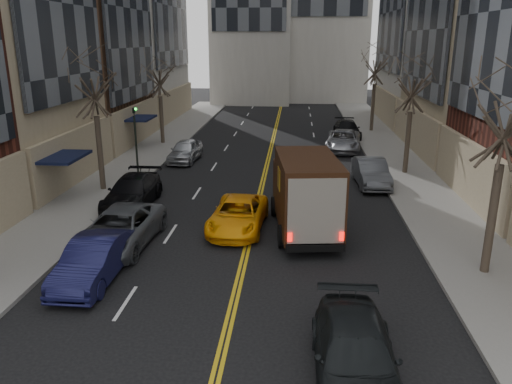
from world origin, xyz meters
TOP-DOWN VIEW (x-y plane):
  - sidewalk_left at (-9.00, 27.00)m, footprint 4.00×66.00m
  - sidewalk_right at (9.00, 27.00)m, footprint 4.00×66.00m
  - tree_lf_mid at (-8.80, 20.00)m, footprint 3.20×3.20m
  - tree_lf_far at (-8.80, 33.00)m, footprint 3.20×3.20m
  - tree_rt_near at (8.80, 11.00)m, footprint 3.20×3.20m
  - tree_rt_mid at (8.80, 25.00)m, footprint 3.20×3.20m
  - tree_rt_far at (8.80, 40.00)m, footprint 3.20×3.20m
  - traffic_signal at (-7.39, 22.00)m, footprint 0.29×0.26m
  - ups_truck at (2.36, 14.76)m, footprint 3.17×6.58m
  - observer_sedan at (3.46, 4.68)m, footprint 2.08×5.07m
  - taxi at (-0.60, 14.81)m, footprint 2.56×5.04m
  - pedestrian at (1.76, 13.88)m, footprint 0.54×0.66m
  - parked_lf_b at (-5.10, 9.48)m, footprint 1.63×4.58m
  - parked_lf_c at (-5.20, 12.49)m, footprint 2.81×5.59m
  - parked_lf_d at (-6.30, 17.57)m, footprint 2.20×5.28m
  - parked_lf_e at (-5.71, 27.39)m, footprint 2.03×4.46m
  - parked_rt_a at (6.30, 22.37)m, footprint 1.85×4.76m
  - parked_rt_b at (5.53, 31.84)m, footprint 3.14×5.70m
  - parked_rt_c at (6.30, 36.99)m, footprint 2.15×5.03m

SIDE VIEW (x-z plane):
  - sidewalk_left at x=-9.00m, z-range 0.00..0.15m
  - sidewalk_right at x=9.00m, z-range 0.00..0.15m
  - taxi at x=-0.60m, z-range 0.00..1.37m
  - parked_rt_c at x=6.30m, z-range 0.00..1.45m
  - observer_sedan at x=3.46m, z-range 0.00..1.47m
  - parked_lf_e at x=-5.71m, z-range 0.00..1.49m
  - parked_lf_b at x=-5.10m, z-range 0.00..1.50m
  - parked_rt_b at x=5.53m, z-range 0.00..1.51m
  - parked_lf_c at x=-5.20m, z-range 0.00..1.52m
  - parked_lf_d at x=-6.30m, z-range 0.00..1.52m
  - parked_rt_a at x=6.30m, z-range 0.00..1.55m
  - pedestrian at x=1.76m, z-range 0.00..1.56m
  - ups_truck at x=2.36m, z-range 0.01..3.49m
  - traffic_signal at x=-7.39m, z-range 0.47..5.17m
  - tree_lf_far at x=-8.80m, z-range 1.97..10.08m
  - tree_rt_mid at x=8.80m, z-range 2.01..10.33m
  - tree_rt_near at x=8.80m, z-range 2.10..10.81m
  - tree_lf_mid at x=-8.80m, z-range 2.14..11.05m
  - tree_rt_far at x=8.80m, z-range 2.19..11.29m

